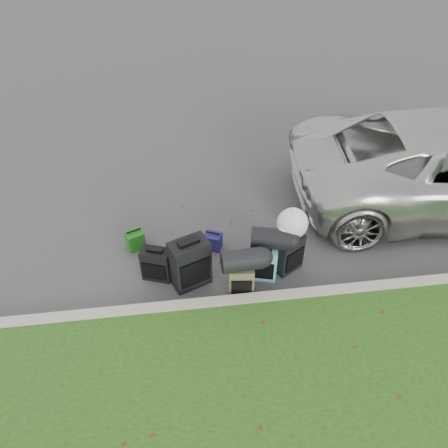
{
  "coord_description": "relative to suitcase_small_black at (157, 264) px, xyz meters",
  "views": [
    {
      "loc": [
        -0.75,
        -4.99,
        5.08
      ],
      "look_at": [
        -0.1,
        0.2,
        0.55
      ],
      "focal_mm": 35.0,
      "sensor_mm": 36.0,
      "label": 1
    }
  ],
  "objects": [
    {
      "name": "tote_green",
      "position": [
        -0.36,
        0.72,
        -0.12
      ],
      "size": [
        0.34,
        0.31,
        0.32
      ],
      "primitive_type": "cube",
      "rotation": [
        0.0,
        0.0,
        0.39
      ],
      "color": "#1D6716",
      "rests_on": "ground"
    },
    {
      "name": "suitcase_teal",
      "position": [
        1.61,
        -0.2,
        0.01
      ],
      "size": [
        0.45,
        0.33,
        0.57
      ],
      "primitive_type": "cube",
      "rotation": [
        0.0,
        0.0,
        -0.26
      ],
      "color": "teal",
      "rests_on": "ground"
    },
    {
      "name": "suitcase_large_black_right",
      "position": [
        2.03,
        -0.07,
        0.05
      ],
      "size": [
        0.51,
        0.45,
        0.65
      ],
      "primitive_type": "cube",
      "rotation": [
        0.0,
        0.0,
        0.54
      ],
      "color": "black",
      "rests_on": "ground"
    },
    {
      "name": "suitcase_large_black_left",
      "position": [
        0.5,
        -0.17,
        0.13
      ],
      "size": [
        0.65,
        0.53,
        0.81
      ],
      "primitive_type": "cube",
      "rotation": [
        0.0,
        0.0,
        0.39
      ],
      "color": "black",
      "rests_on": "ground"
    },
    {
      "name": "duffel_left",
      "position": [
        1.24,
        -0.45,
        0.38
      ],
      "size": [
        0.61,
        0.36,
        0.32
      ],
      "primitive_type": "cylinder",
      "rotation": [
        0.0,
        1.57,
        0.06
      ],
      "color": "black",
      "rests_on": "suitcase_olive"
    },
    {
      "name": "curb",
      "position": [
        1.19,
        -0.72,
        -0.2
      ],
      "size": [
        120.0,
        0.18,
        0.15
      ],
      "primitive_type": "cube",
      "color": "#9E937F",
      "rests_on": "ground"
    },
    {
      "name": "suitcase_olive",
      "position": [
        1.23,
        -0.45,
        -0.03
      ],
      "size": [
        0.39,
        0.27,
        0.5
      ],
      "primitive_type": "cube",
      "rotation": [
        0.0,
        0.0,
        -0.11
      ],
      "color": "#48452D",
      "rests_on": "ground"
    },
    {
      "name": "suitcase_small_black",
      "position": [
        0.0,
        0.0,
        0.0
      ],
      "size": [
        0.5,
        0.37,
        0.55
      ],
      "primitive_type": "cube",
      "rotation": [
        0.0,
        0.0,
        -0.34
      ],
      "color": "black",
      "rests_on": "ground"
    },
    {
      "name": "duffel_right",
      "position": [
        1.71,
        -0.13,
        0.45
      ],
      "size": [
        0.63,
        0.45,
        0.32
      ],
      "primitive_type": "cylinder",
      "rotation": [
        0.0,
        1.57,
        -0.24
      ],
      "color": "black",
      "rests_on": "suitcase_teal"
    },
    {
      "name": "tote_navy",
      "position": [
        0.92,
        0.54,
        -0.13
      ],
      "size": [
        0.33,
        0.3,
        0.29
      ],
      "primitive_type": "cube",
      "rotation": [
        0.0,
        0.0,
        -0.41
      ],
      "color": "navy",
      "rests_on": "ground"
    },
    {
      "name": "ground",
      "position": [
        1.19,
        0.28,
        -0.28
      ],
      "size": [
        120.0,
        120.0,
        0.0
      ],
      "primitive_type": "plane",
      "color": "#383535",
      "rests_on": "ground"
    },
    {
      "name": "trash_bag",
      "position": [
        2.05,
        -0.01,
        0.61
      ],
      "size": [
        0.47,
        0.47,
        0.47
      ],
      "primitive_type": "sphere",
      "color": "white",
      "rests_on": "suitcase_large_black_right"
    }
  ]
}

